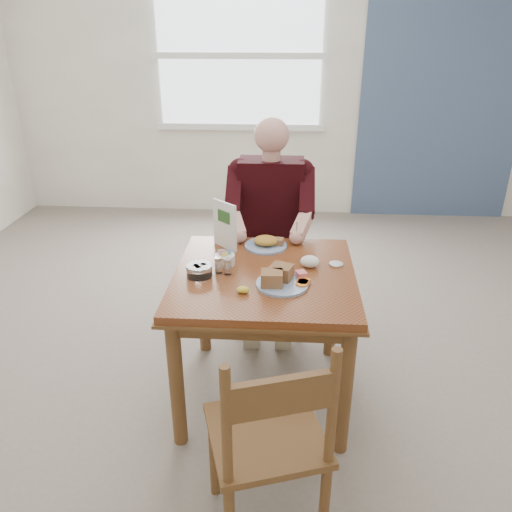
# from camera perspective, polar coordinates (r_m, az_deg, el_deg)

# --- Properties ---
(floor) EXTENTS (6.00, 6.00, 0.00)m
(floor) POSITION_cam_1_polar(r_m,az_deg,el_deg) (2.91, 0.88, -15.22)
(floor) COLOR #6D6558
(floor) RESTS_ON ground
(wall_back) EXTENTS (5.50, 0.00, 5.50)m
(wall_back) POSITION_cam_1_polar(r_m,az_deg,el_deg) (5.24, 2.77, 19.72)
(wall_back) COLOR white
(wall_back) RESTS_ON ground
(accent_panel) EXTENTS (1.60, 0.02, 2.80)m
(accent_panel) POSITION_cam_1_polar(r_m,az_deg,el_deg) (5.43, 20.85, 18.42)
(accent_panel) COLOR #415579
(accent_panel) RESTS_ON ground
(lemon_wedge) EXTENTS (0.07, 0.06, 0.03)m
(lemon_wedge) POSITION_cam_1_polar(r_m,az_deg,el_deg) (2.30, -1.50, -3.87)
(lemon_wedge) COLOR yellow
(lemon_wedge) RESTS_ON table
(napkin) EXTENTS (0.12, 0.11, 0.06)m
(napkin) POSITION_cam_1_polar(r_m,az_deg,el_deg) (2.55, 6.16, -0.62)
(napkin) COLOR white
(napkin) RESTS_ON table
(metal_dish) EXTENTS (0.09, 0.09, 0.01)m
(metal_dish) POSITION_cam_1_polar(r_m,az_deg,el_deg) (2.60, 9.14, -0.94)
(metal_dish) COLOR silver
(metal_dish) RESTS_ON table
(window) EXTENTS (1.72, 0.04, 1.42)m
(window) POSITION_cam_1_polar(r_m,az_deg,el_deg) (5.22, -1.92, 21.91)
(window) COLOR white
(window) RESTS_ON wall_back
(table) EXTENTS (0.92, 0.92, 0.75)m
(table) POSITION_cam_1_polar(r_m,az_deg,el_deg) (2.54, 0.97, -4.16)
(table) COLOR brown
(table) RESTS_ON ground
(chair_far) EXTENTS (0.42, 0.42, 0.95)m
(chair_far) POSITION_cam_1_polar(r_m,az_deg,el_deg) (3.33, 1.64, 0.10)
(chair_far) COLOR brown
(chair_far) RESTS_ON ground
(chair_near) EXTENTS (0.53, 0.53, 0.95)m
(chair_near) POSITION_cam_1_polar(r_m,az_deg,el_deg) (1.97, 1.53, -20.37)
(chair_near) COLOR brown
(chair_near) RESTS_ON ground
(diner) EXTENTS (0.53, 0.56, 1.39)m
(diner) POSITION_cam_1_polar(r_m,az_deg,el_deg) (3.12, 1.65, 4.96)
(diner) COLOR gray
(diner) RESTS_ON chair_far
(near_plate) EXTENTS (0.28, 0.27, 0.08)m
(near_plate) POSITION_cam_1_polar(r_m,az_deg,el_deg) (2.37, 2.80, -2.62)
(near_plate) COLOR white
(near_plate) RESTS_ON table
(far_plate) EXTENTS (0.26, 0.26, 0.06)m
(far_plate) POSITION_cam_1_polar(r_m,az_deg,el_deg) (2.77, 1.23, 1.52)
(far_plate) COLOR white
(far_plate) RESTS_ON table
(caddy) EXTENTS (0.12, 0.12, 0.08)m
(caddy) POSITION_cam_1_polar(r_m,az_deg,el_deg) (2.57, -3.57, -0.39)
(caddy) COLOR white
(caddy) RESTS_ON table
(shakers) EXTENTS (0.09, 0.06, 0.08)m
(shakers) POSITION_cam_1_polar(r_m,az_deg,el_deg) (2.47, -3.78, -1.11)
(shakers) COLOR white
(shakers) RESTS_ON table
(creamer) EXTENTS (0.13, 0.13, 0.06)m
(creamer) POSITION_cam_1_polar(r_m,az_deg,el_deg) (2.46, -6.50, -1.63)
(creamer) COLOR white
(creamer) RESTS_ON table
(menu) EXTENTS (0.14, 0.13, 0.27)m
(menu) POSITION_cam_1_polar(r_m,az_deg,el_deg) (2.72, -3.59, 3.56)
(menu) COLOR white
(menu) RESTS_ON table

